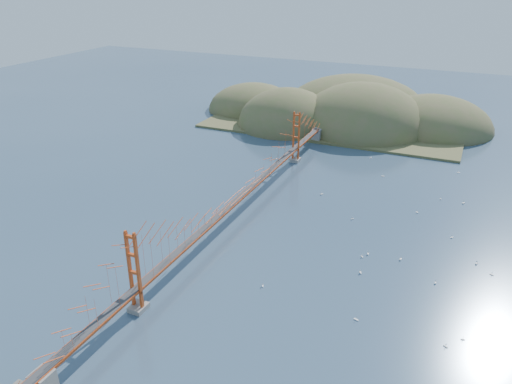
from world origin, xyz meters
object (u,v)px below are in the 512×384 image
at_px(bridge, 238,179).
at_px(sailboat_1, 362,256).
at_px(sailboat_2, 356,319).
at_px(sailboat_0, 368,254).

xyz_separation_m(bridge, sailboat_1, (23.80, -5.23, -6.86)).
distance_m(sailboat_2, sailboat_0, 16.60).
bearing_deg(bridge, sailboat_1, -12.39).
height_order(bridge, sailboat_1, bridge).
relative_size(sailboat_2, sailboat_1, 1.14).
relative_size(sailboat_2, sailboat_0, 1.06).
distance_m(sailboat_2, sailboat_1, 15.56).
bearing_deg(sailboat_2, sailboat_1, 100.48).
xyz_separation_m(bridge, sailboat_0, (24.48, -4.07, -6.86)).
xyz_separation_m(sailboat_2, sailboat_1, (-2.83, 15.30, -0.01)).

